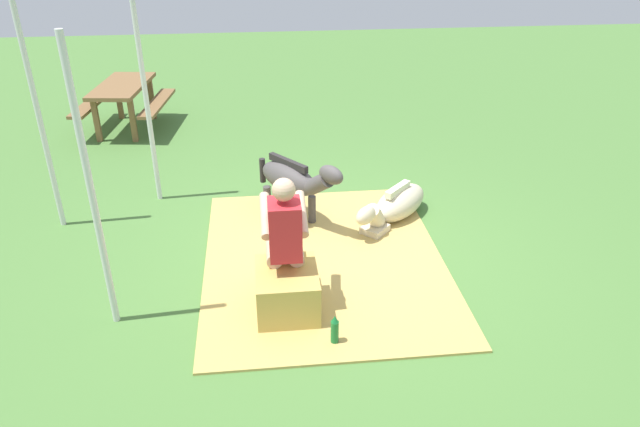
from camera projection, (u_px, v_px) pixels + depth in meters
ground_plane at (333, 252)px, 6.38m from camera, size 24.00×24.00×0.00m
hay_patch at (324, 260)px, 6.21m from camera, size 3.14×2.46×0.02m
hay_bale at (287, 291)px, 5.36m from camera, size 0.64×0.55×0.43m
person_seated at (284, 235)px, 5.27m from camera, size 0.66×0.41×1.31m
pony_standing at (294, 180)px, 6.75m from camera, size 1.14×0.97×0.88m
pony_lying at (396, 205)px, 6.94m from camera, size 1.16×1.12×0.42m
soda_bottle at (335, 330)px, 5.00m from camera, size 0.07×0.07×0.29m
tent_pole_left at (91, 192)px, 4.75m from camera, size 0.06×0.06×2.55m
tent_pole_right at (146, 100)px, 6.92m from camera, size 0.06×0.06×2.55m
tent_pole_mid at (40, 119)px, 6.32m from camera, size 0.06×0.06×2.55m
picnic_bench at (123, 95)px, 9.49m from camera, size 1.65×1.47×0.75m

